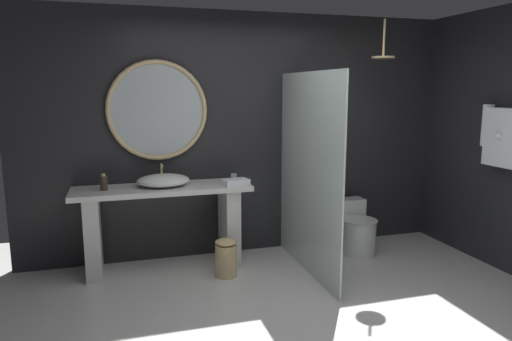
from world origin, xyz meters
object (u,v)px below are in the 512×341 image
(toilet, at_px, (355,229))
(vessel_sink, at_px, (163,180))
(hanging_bathrobe, at_px, (505,135))
(round_wall_mirror, at_px, (158,110))
(folded_hand_towel, at_px, (236,182))
(rain_shower_head, at_px, (383,54))
(waste_bin, at_px, (226,257))
(tumbler_cup, at_px, (234,178))
(soap_dispenser, at_px, (104,183))

(toilet, bearing_deg, vessel_sink, 176.79)
(toilet, bearing_deg, hanging_bathrobe, -40.84)
(vessel_sink, distance_m, hanging_bathrobe, 3.33)
(round_wall_mirror, xyz_separation_m, folded_hand_towel, (0.71, -0.40, -0.71))
(rain_shower_head, distance_m, waste_bin, 2.61)
(round_wall_mirror, distance_m, hanging_bathrobe, 3.39)
(tumbler_cup, xyz_separation_m, rain_shower_head, (1.53, -0.28, 1.26))
(vessel_sink, height_order, round_wall_mirror, round_wall_mirror)
(rain_shower_head, xyz_separation_m, toilet, (-0.18, 0.13, -1.89))
(toilet, relative_size, waste_bin, 1.57)
(toilet, bearing_deg, round_wall_mirror, 170.44)
(vessel_sink, relative_size, rain_shower_head, 1.31)
(tumbler_cup, bearing_deg, hanging_bathrobe, -23.86)
(round_wall_mirror, bearing_deg, soap_dispenser, -154.92)
(rain_shower_head, distance_m, folded_hand_towel, 2.01)
(hanging_bathrobe, relative_size, toilet, 1.06)
(hanging_bathrobe, bearing_deg, toilet, 139.16)
(soap_dispenser, height_order, waste_bin, soap_dispenser)
(round_wall_mirror, distance_m, waste_bin, 1.62)
(tumbler_cup, distance_m, rain_shower_head, 2.00)
(toilet, bearing_deg, soap_dispenser, 177.94)
(rain_shower_head, bearing_deg, round_wall_mirror, 167.97)
(tumbler_cup, distance_m, hanging_bathrobe, 2.67)
(vessel_sink, xyz_separation_m, folded_hand_towel, (0.70, -0.17, -0.03))
(soap_dispenser, relative_size, rain_shower_head, 0.41)
(tumbler_cup, distance_m, waste_bin, 0.84)
(hanging_bathrobe, xyz_separation_m, waste_bin, (-2.59, 0.64, -1.18))
(soap_dispenser, distance_m, toilet, 2.72)
(vessel_sink, relative_size, soap_dispenser, 3.18)
(round_wall_mirror, xyz_separation_m, hanging_bathrobe, (3.14, -1.26, -0.22))
(round_wall_mirror, bearing_deg, rain_shower_head, -12.03)
(hanging_bathrobe, distance_m, folded_hand_towel, 2.63)
(vessel_sink, relative_size, hanging_bathrobe, 0.82)
(tumbler_cup, bearing_deg, rain_shower_head, -10.44)
(vessel_sink, distance_m, waste_bin, 0.98)
(vessel_sink, xyz_separation_m, waste_bin, (0.54, -0.39, -0.72))
(vessel_sink, xyz_separation_m, soap_dispenser, (-0.56, -0.02, 0.01))
(soap_dispenser, xyz_separation_m, toilet, (2.63, -0.09, -0.66))
(rain_shower_head, xyz_separation_m, folded_hand_towel, (-1.55, 0.08, -1.27))
(rain_shower_head, height_order, folded_hand_towel, rain_shower_head)
(vessel_sink, height_order, tumbler_cup, vessel_sink)
(rain_shower_head, height_order, hanging_bathrobe, rain_shower_head)
(rain_shower_head, relative_size, toilet, 0.67)
(vessel_sink, relative_size, toilet, 0.87)
(hanging_bathrobe, bearing_deg, round_wall_mirror, 158.08)
(tumbler_cup, relative_size, folded_hand_towel, 0.33)
(folded_hand_towel, bearing_deg, toilet, 2.07)
(round_wall_mirror, bearing_deg, folded_hand_towel, -29.45)
(hanging_bathrobe, bearing_deg, tumbler_cup, 156.14)
(soap_dispenser, xyz_separation_m, rain_shower_head, (2.81, -0.23, 1.23))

